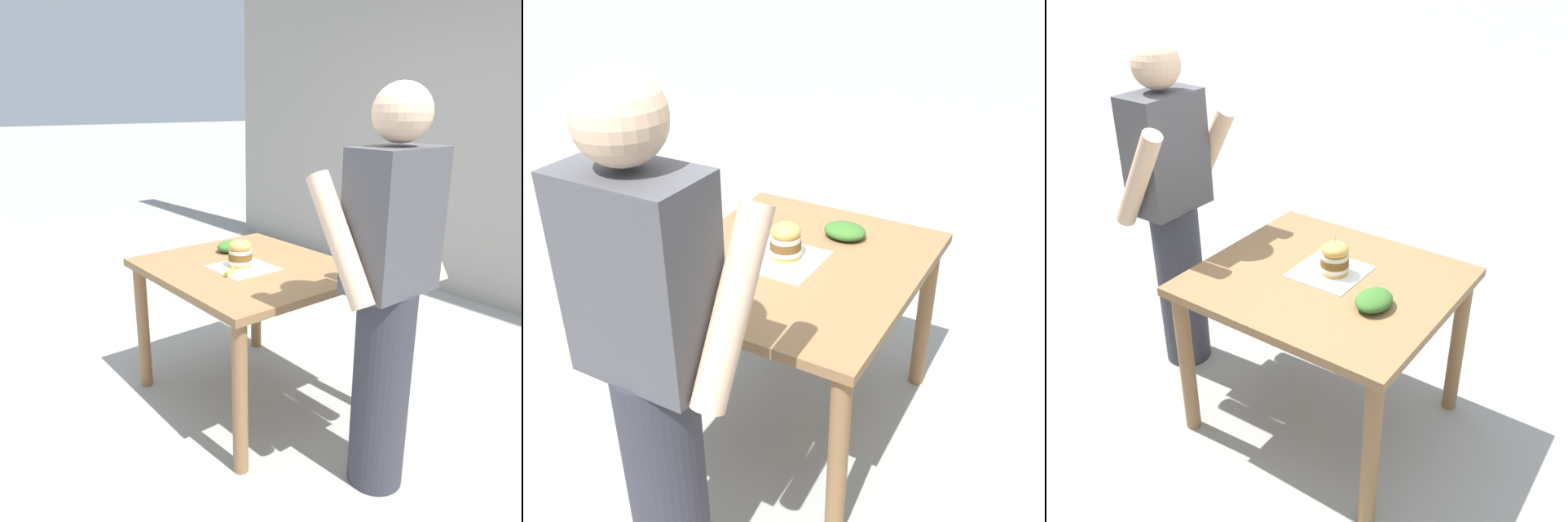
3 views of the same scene
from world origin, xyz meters
The scene contains 7 objects.
ground_plane centered at (0.00, 0.00, 0.00)m, with size 80.00×80.00×0.00m, color #9E9E99.
patio_table centered at (0.00, 0.00, 0.66)m, with size 0.95×1.07×0.78m.
serving_paper centered at (0.05, 0.01, 0.79)m, with size 0.30×0.30×0.00m, color white.
sandwich centered at (0.05, -0.01, 0.86)m, with size 0.13×0.13×0.18m.
pickle_spear centered at (0.17, 0.06, 0.80)m, with size 0.02×0.02×0.09m, color #8EA83D.
side_salad centered at (-0.08, -0.28, 0.82)m, with size 0.18×0.14×0.06m, color #386B28.
diner_across_table centered at (-0.03, 0.88, 0.88)m, with size 0.55×0.35×1.69m.
Camera 1 is at (1.55, 2.06, 1.61)m, focal length 35.00 mm.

